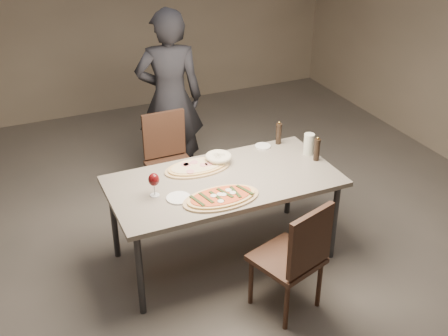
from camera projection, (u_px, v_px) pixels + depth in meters
name	position (u px, v px, depth m)	size (l,w,h in m)	color
room	(224.00, 102.00, 4.07)	(7.00, 7.00, 7.00)	#59534D
dining_table	(224.00, 185.00, 4.41)	(1.80, 0.90, 0.75)	gray
zucchini_pizza	(221.00, 197.00, 4.12)	(0.59, 0.33, 0.05)	tan
ham_pizza	(198.00, 167.00, 4.53)	(0.55, 0.31, 0.04)	tan
bread_basket	(218.00, 158.00, 4.60)	(0.22, 0.22, 0.08)	beige
oil_dish	(263.00, 146.00, 4.87)	(0.14, 0.14, 0.02)	white
pepper_mill_left	(317.00, 149.00, 4.62)	(0.05, 0.05, 0.21)	black
pepper_mill_right	(279.00, 133.00, 4.89)	(0.05, 0.05, 0.21)	black
carafe	(309.00, 144.00, 4.72)	(0.09, 0.09, 0.18)	silver
wine_glass	(154.00, 180.00, 4.11)	(0.08, 0.08, 0.19)	silver
side_plate	(179.00, 198.00, 4.13)	(0.18, 0.18, 0.01)	white
chair_near	(296.00, 254.00, 3.93)	(0.55, 0.55, 0.92)	#3D2519
chair_far	(169.00, 156.00, 5.26)	(0.43, 0.43, 0.91)	#3D2519
diner	(170.00, 99.00, 5.49)	(0.65, 0.43, 1.78)	black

